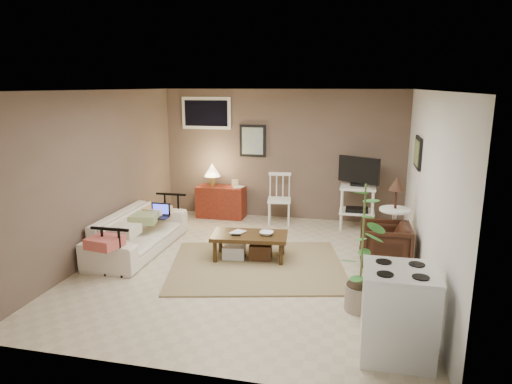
% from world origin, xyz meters
% --- Properties ---
extents(floor, '(5.00, 5.00, 0.00)m').
position_xyz_m(floor, '(0.00, 0.00, 0.00)').
color(floor, '#C1B293').
rests_on(floor, ground).
extents(art_back, '(0.50, 0.03, 0.60)m').
position_xyz_m(art_back, '(-0.55, 2.48, 1.45)').
color(art_back, black).
extents(art_right, '(0.03, 0.60, 0.45)m').
position_xyz_m(art_right, '(2.23, 1.05, 1.52)').
color(art_right, black).
extents(window, '(0.96, 0.03, 0.60)m').
position_xyz_m(window, '(-1.45, 2.48, 1.95)').
color(window, white).
extents(rug, '(2.74, 2.39, 0.02)m').
position_xyz_m(rug, '(0.09, -0.01, 0.01)').
color(rug, '#998659').
rests_on(rug, floor).
extents(coffee_table, '(1.13, 0.67, 0.41)m').
position_xyz_m(coffee_table, '(-0.08, 0.23, 0.23)').
color(coffee_table, '#3D2610').
rests_on(coffee_table, floor).
extents(sofa, '(0.59, 2.02, 0.79)m').
position_xyz_m(sofa, '(-1.80, 0.22, 0.39)').
color(sofa, silver).
rests_on(sofa, floor).
extents(sofa_pillows, '(0.39, 1.92, 0.14)m').
position_xyz_m(sofa_pillows, '(-1.75, -0.01, 0.48)').
color(sofa_pillows, beige).
rests_on(sofa_pillows, sofa).
extents(sofa_end_rails, '(0.54, 2.02, 0.68)m').
position_xyz_m(sofa_end_rails, '(-1.68, 0.22, 0.34)').
color(sofa_end_rails, black).
rests_on(sofa_end_rails, floor).
extents(laptop, '(0.31, 0.23, 0.21)m').
position_xyz_m(laptop, '(-1.61, 0.57, 0.51)').
color(laptop, black).
rests_on(laptop, sofa).
extents(red_console, '(0.90, 0.40, 1.04)m').
position_xyz_m(red_console, '(-1.13, 2.24, 0.36)').
color(red_console, maroon).
rests_on(red_console, floor).
extents(spindle_chair, '(0.47, 0.47, 0.91)m').
position_xyz_m(spindle_chair, '(0.03, 2.12, 0.43)').
color(spindle_chair, white).
rests_on(spindle_chair, floor).
extents(tv_stand, '(0.70, 0.49, 1.27)m').
position_xyz_m(tv_stand, '(1.41, 2.09, 0.67)').
color(tv_stand, white).
rests_on(tv_stand, floor).
extents(side_table, '(0.44, 0.44, 1.19)m').
position_xyz_m(side_table, '(1.95, 0.86, 0.74)').
color(side_table, white).
rests_on(side_table, floor).
extents(armchair, '(0.63, 0.67, 0.68)m').
position_xyz_m(armchair, '(1.81, 0.40, 0.34)').
color(armchair, black).
rests_on(armchair, floor).
extents(potted_plant, '(0.37, 0.37, 1.47)m').
position_xyz_m(potted_plant, '(1.49, -0.98, 0.78)').
color(potted_plant, gray).
rests_on(potted_plant, floor).
extents(stove, '(0.66, 0.62, 0.87)m').
position_xyz_m(stove, '(1.82, -1.81, 0.43)').
color(stove, white).
rests_on(stove, floor).
extents(bowl, '(0.20, 0.05, 0.20)m').
position_xyz_m(bowl, '(0.17, 0.25, 0.48)').
color(bowl, '#3D2610').
rests_on(bowl, coffee_table).
extents(book_table, '(0.16, 0.07, 0.23)m').
position_xyz_m(book_table, '(-0.33, 0.27, 0.50)').
color(book_table, '#3D2610').
rests_on(book_table, coffee_table).
extents(book_console, '(0.16, 0.06, 0.22)m').
position_xyz_m(book_console, '(-0.83, 2.25, 0.71)').
color(book_console, '#3D2610').
rests_on(book_console, red_console).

